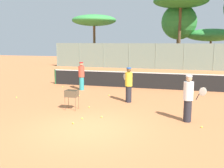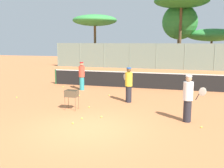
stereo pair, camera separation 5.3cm
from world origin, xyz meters
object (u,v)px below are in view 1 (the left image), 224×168
(tennis_net, at_px, (134,80))
(parked_car, at_px, (114,60))
(ball_cart, at_px, (72,95))
(player_yellow_shirt, at_px, (129,84))
(player_red_cap, at_px, (81,76))
(player_white_outfit, at_px, (188,98))

(tennis_net, xyz_separation_m, parked_car, (-5.55, 15.11, 0.10))
(tennis_net, distance_m, ball_cart, 6.53)
(player_yellow_shirt, bearing_deg, ball_cart, 99.17)
(player_red_cap, height_order, parked_car, player_red_cap)
(player_red_cap, height_order, player_yellow_shirt, player_yellow_shirt)
(player_red_cap, distance_m, player_yellow_shirt, 4.38)
(parked_car, bearing_deg, player_yellow_shirt, -72.49)
(player_white_outfit, relative_size, player_red_cap, 1.02)
(player_white_outfit, xyz_separation_m, player_yellow_shirt, (-2.90, 2.59, -0.02))
(player_yellow_shirt, bearing_deg, tennis_net, -28.61)
(tennis_net, height_order, player_red_cap, player_red_cap)
(player_yellow_shirt, height_order, ball_cart, player_yellow_shirt)
(tennis_net, xyz_separation_m, player_red_cap, (-3.08, -1.66, 0.37))
(tennis_net, height_order, player_yellow_shirt, player_yellow_shirt)
(player_red_cap, xyz_separation_m, parked_car, (-2.48, 16.77, -0.26))
(ball_cart, bearing_deg, parked_car, 100.34)
(player_yellow_shirt, bearing_deg, parked_car, -18.28)
(ball_cart, distance_m, parked_car, 21.78)
(ball_cart, height_order, parked_car, parked_car)
(tennis_net, bearing_deg, player_white_outfit, -63.05)
(tennis_net, relative_size, parked_car, 2.80)
(ball_cart, bearing_deg, player_white_outfit, -4.77)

